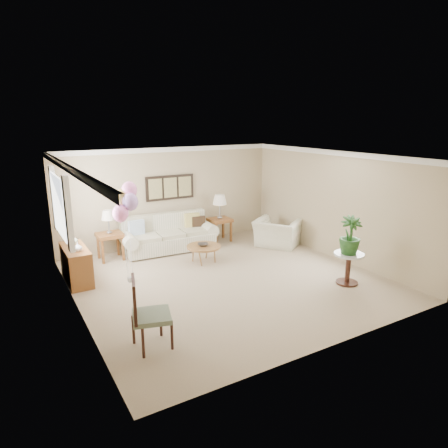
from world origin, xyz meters
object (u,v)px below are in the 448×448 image
Objects in this scene: armchair at (277,233)px; sofa at (168,236)px; accent_chair at (146,312)px; coffee_table at (204,247)px; balloon_cluster at (126,201)px.

sofa is at bearing 33.27° from armchair.
coffee_table is at bearing 49.65° from accent_chair.
sofa is at bearing 105.85° from coffee_table.
coffee_table is at bearing -74.15° from sofa.
sofa reaches higher than armchair.
accent_chair reaches higher than armchair.
armchair reaches higher than coffee_table.
sofa is at bearing 45.43° from balloon_cluster.
armchair is at bearing -23.45° from sofa.
armchair is 0.53× the size of balloon_cluster.
accent_chair is (-2.06, -4.14, 0.22)m from sofa.
sofa is 1.22× the size of balloon_cluster.
balloon_cluster is (-4.14, -0.37, 1.35)m from armchair.
armchair is 0.98× the size of accent_chair.
coffee_table is at bearing 7.03° from balloon_cluster.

